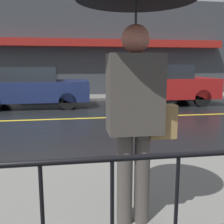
% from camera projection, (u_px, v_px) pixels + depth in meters
% --- Properties ---
extents(ground_plane, '(80.00, 80.00, 0.00)m').
position_uv_depth(ground_plane, '(44.00, 120.00, 7.61)').
color(ground_plane, black).
extents(sidewalk_far, '(28.00, 1.67, 0.12)m').
position_uv_depth(sidewalk_far, '(53.00, 98.00, 12.01)').
color(sidewalk_far, slate).
rests_on(sidewalk_far, ground_plane).
extents(lane_marking, '(25.20, 0.12, 0.01)m').
position_uv_depth(lane_marking, '(44.00, 120.00, 7.60)').
color(lane_marking, gold).
rests_on(lane_marking, ground_plane).
extents(building_storefront, '(28.00, 0.85, 4.74)m').
position_uv_depth(building_storefront, '(52.00, 48.00, 12.53)').
color(building_storefront, '#383D42').
rests_on(building_storefront, ground_plane).
extents(pedestrian, '(0.99, 0.99, 2.18)m').
position_uv_depth(pedestrian, '(136.00, 39.00, 2.16)').
color(pedestrian, '#4C4742').
rests_on(pedestrian, sidewalk_near).
extents(car_navy, '(4.09, 1.72, 1.49)m').
position_uv_depth(car_navy, '(32.00, 87.00, 9.73)').
color(car_navy, '#19234C').
rests_on(car_navy, ground_plane).
extents(car_red, '(4.11, 1.90, 1.58)m').
position_uv_depth(car_red, '(162.00, 84.00, 10.51)').
color(car_red, maroon).
rests_on(car_red, ground_plane).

